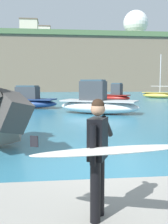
{
  "coord_description": "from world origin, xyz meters",
  "views": [
    {
      "loc": [
        -1.12,
        -7.21,
        2.24
      ],
      "look_at": [
        -0.25,
        0.5,
        1.4
      ],
      "focal_mm": 43.54,
      "sensor_mm": 36.0,
      "label": 1
    }
  ],
  "objects_px": {
    "boat_mid_right": "(24,101)",
    "station_building_west": "(29,31)",
    "boat_near_left": "(158,95)",
    "station_building_central": "(43,36)",
    "boat_near_centre": "(115,96)",
    "boat_far_left": "(98,103)",
    "radar_dome": "(136,25)",
    "surfer_with_board": "(98,152)"
  },
  "relations": [
    {
      "from": "boat_near_left",
      "to": "station_building_west",
      "type": "distance_m",
      "value": 53.99
    },
    {
      "from": "surfer_with_board",
      "to": "boat_near_centre",
      "type": "xyz_separation_m",
      "value": [
        6.97,
        29.19,
        -0.62
      ]
    },
    {
      "from": "boat_mid_right",
      "to": "boat_near_left",
      "type": "bearing_deg",
      "value": 37.77
    },
    {
      "from": "surfer_with_board",
      "to": "boat_far_left",
      "type": "bearing_deg",
      "value": 80.63
    },
    {
      "from": "surfer_with_board",
      "to": "station_building_central",
      "type": "xyz_separation_m",
      "value": [
        -3.68,
        90.92,
        16.56
      ]
    },
    {
      "from": "surfer_with_board",
      "to": "boat_near_centre",
      "type": "height_order",
      "value": "boat_near_centre"
    },
    {
      "from": "boat_near_centre",
      "to": "boat_mid_right",
      "type": "bearing_deg",
      "value": -140.31
    },
    {
      "from": "boat_mid_right",
      "to": "radar_dome",
      "type": "bearing_deg",
      "value": 65.28
    },
    {
      "from": "boat_mid_right",
      "to": "station_building_central",
      "type": "distance_m",
      "value": 72.26
    },
    {
      "from": "boat_mid_right",
      "to": "station_building_west",
      "type": "relative_size",
      "value": 1.01
    },
    {
      "from": "boat_near_centre",
      "to": "station_building_west",
      "type": "relative_size",
      "value": 0.65
    },
    {
      "from": "boat_near_centre",
      "to": "station_building_central",
      "type": "height_order",
      "value": "station_building_central"
    },
    {
      "from": "surfer_with_board",
      "to": "boat_far_left",
      "type": "xyz_separation_m",
      "value": [
        2.59,
        15.68,
        -0.52
      ]
    },
    {
      "from": "boat_far_left",
      "to": "boat_near_centre",
      "type": "bearing_deg",
      "value": 72.03
    },
    {
      "from": "boat_near_centre",
      "to": "station_building_central",
      "type": "xyz_separation_m",
      "value": [
        -10.65,
        61.73,
        17.18
      ]
    },
    {
      "from": "boat_far_left",
      "to": "radar_dome",
      "type": "relative_size",
      "value": 0.55
    },
    {
      "from": "surfer_with_board",
      "to": "station_building_west",
      "type": "xyz_separation_m",
      "value": [
        -7.46,
        80.69,
        16.44
      ]
    },
    {
      "from": "boat_near_centre",
      "to": "boat_far_left",
      "type": "height_order",
      "value": "boat_far_left"
    },
    {
      "from": "station_building_west",
      "to": "radar_dome",
      "type": "bearing_deg",
      "value": 8.08
    },
    {
      "from": "boat_far_left",
      "to": "boat_near_left",
      "type": "bearing_deg",
      "value": 57.58
    },
    {
      "from": "boat_near_centre",
      "to": "station_building_west",
      "type": "distance_m",
      "value": 56.13
    },
    {
      "from": "surfer_with_board",
      "to": "radar_dome",
      "type": "bearing_deg",
      "value": 72.72
    },
    {
      "from": "boat_far_left",
      "to": "station_building_west",
      "type": "relative_size",
      "value": 0.94
    },
    {
      "from": "radar_dome",
      "to": "station_building_west",
      "type": "bearing_deg",
      "value": -171.92
    },
    {
      "from": "boat_near_centre",
      "to": "station_building_central",
      "type": "relative_size",
      "value": 0.68
    },
    {
      "from": "boat_mid_right",
      "to": "station_building_west",
      "type": "bearing_deg",
      "value": 94.05
    },
    {
      "from": "radar_dome",
      "to": "station_building_central",
      "type": "bearing_deg",
      "value": 169.9
    },
    {
      "from": "boat_near_left",
      "to": "boat_mid_right",
      "type": "relative_size",
      "value": 0.95
    },
    {
      "from": "radar_dome",
      "to": "station_building_west",
      "type": "xyz_separation_m",
      "value": [
        -34.07,
        -4.83,
        -3.27
      ]
    },
    {
      "from": "boat_near_left",
      "to": "boat_far_left",
      "type": "xyz_separation_m",
      "value": [
        -11.95,
        -18.82,
        0.27
      ]
    },
    {
      "from": "boat_near_centre",
      "to": "radar_dome",
      "type": "xyz_separation_m",
      "value": [
        19.64,
        56.33,
        20.32
      ]
    },
    {
      "from": "surfer_with_board",
      "to": "station_building_west",
      "type": "distance_m",
      "value": 82.68
    },
    {
      "from": "boat_near_centre",
      "to": "boat_far_left",
      "type": "relative_size",
      "value": 0.69
    },
    {
      "from": "radar_dome",
      "to": "surfer_with_board",
      "type": "bearing_deg",
      "value": -107.28
    },
    {
      "from": "surfer_with_board",
      "to": "radar_dome",
      "type": "xyz_separation_m",
      "value": [
        26.61,
        85.52,
        19.7
      ]
    },
    {
      "from": "station_building_central",
      "to": "boat_mid_right",
      "type": "bearing_deg",
      "value": -89.62
    },
    {
      "from": "boat_near_left",
      "to": "radar_dome",
      "type": "relative_size",
      "value": 0.56
    },
    {
      "from": "station_building_west",
      "to": "station_building_central",
      "type": "height_order",
      "value": "station_building_central"
    },
    {
      "from": "boat_far_left",
      "to": "station_building_central",
      "type": "distance_m",
      "value": 77.41
    },
    {
      "from": "boat_mid_right",
      "to": "boat_far_left",
      "type": "xyz_separation_m",
      "value": [
        5.8,
        -5.06,
        0.13
      ]
    },
    {
      "from": "station_building_west",
      "to": "station_building_central",
      "type": "distance_m",
      "value": 10.91
    },
    {
      "from": "boat_near_left",
      "to": "radar_dome",
      "type": "height_order",
      "value": "radar_dome"
    }
  ]
}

